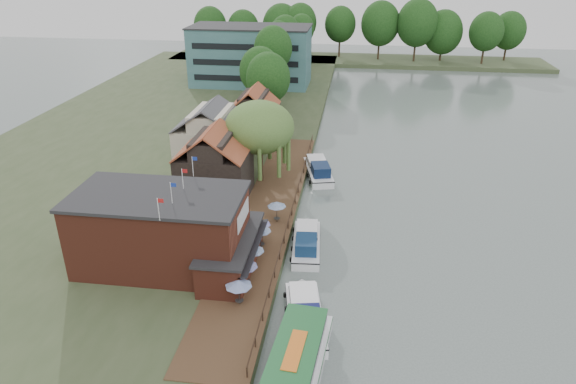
{
  "coord_description": "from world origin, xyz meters",
  "views": [
    {
      "loc": [
        1.11,
        -39.94,
        27.97
      ],
      "look_at": [
        -6.0,
        12.0,
        3.0
      ],
      "focal_mm": 32.0,
      "sensor_mm": 36.0,
      "label": 1
    }
  ],
  "objects_px": {
    "pub": "(182,231)",
    "cruiser_0": "(305,312)",
    "cottage_b": "(212,134)",
    "umbrella_3": "(261,237)",
    "cottage_c": "(254,116)",
    "umbrella_5": "(277,212)",
    "cottage_a": "(214,163)",
    "willow": "(260,142)",
    "cruiser_2": "(318,168)",
    "umbrella_2": "(253,257)",
    "hotel_block": "(251,55)",
    "umbrella_1": "(246,273)",
    "swan": "(293,376)",
    "umbrella_0": "(239,292)",
    "tour_boat": "(292,373)",
    "cruiser_1": "(307,240)",
    "umbrella_4": "(260,230)"
  },
  "relations": [
    {
      "from": "cottage_a",
      "to": "cruiser_2",
      "type": "bearing_deg",
      "value": 40.22
    },
    {
      "from": "cruiser_1",
      "to": "swan",
      "type": "relative_size",
      "value": 21.67
    },
    {
      "from": "pub",
      "to": "cruiser_1",
      "type": "height_order",
      "value": "pub"
    },
    {
      "from": "pub",
      "to": "cruiser_0",
      "type": "height_order",
      "value": "pub"
    },
    {
      "from": "umbrella_0",
      "to": "umbrella_4",
      "type": "distance_m",
      "value": 10.39
    },
    {
      "from": "umbrella_1",
      "to": "umbrella_4",
      "type": "distance_m",
      "value": 7.54
    },
    {
      "from": "cottage_a",
      "to": "umbrella_1",
      "type": "xyz_separation_m",
      "value": [
        7.35,
        -17.31,
        -2.96
      ]
    },
    {
      "from": "umbrella_2",
      "to": "umbrella_4",
      "type": "distance_m",
      "value": 4.97
    },
    {
      "from": "umbrella_2",
      "to": "swan",
      "type": "distance_m",
      "value": 13.14
    },
    {
      "from": "umbrella_3",
      "to": "cruiser_0",
      "type": "xyz_separation_m",
      "value": [
        5.42,
        -9.54,
        -1.1
      ]
    },
    {
      "from": "willow",
      "to": "swan",
      "type": "xyz_separation_m",
      "value": [
        8.21,
        -31.6,
        -5.99
      ]
    },
    {
      "from": "cruiser_1",
      "to": "cruiser_2",
      "type": "bearing_deg",
      "value": 86.82
    },
    {
      "from": "cottage_a",
      "to": "umbrella_3",
      "type": "distance_m",
      "value": 13.69
    },
    {
      "from": "cottage_a",
      "to": "umbrella_0",
      "type": "bearing_deg",
      "value": -69.85
    },
    {
      "from": "willow",
      "to": "umbrella_3",
      "type": "height_order",
      "value": "willow"
    },
    {
      "from": "cottage_a",
      "to": "umbrella_1",
      "type": "height_order",
      "value": "cottage_a"
    },
    {
      "from": "pub",
      "to": "cruiser_0",
      "type": "bearing_deg",
      "value": -24.98
    },
    {
      "from": "cruiser_2",
      "to": "umbrella_3",
      "type": "bearing_deg",
      "value": -114.68
    },
    {
      "from": "cruiser_1",
      "to": "umbrella_2",
      "type": "bearing_deg",
      "value": -132.36
    },
    {
      "from": "cruiser_2",
      "to": "cottage_b",
      "type": "bearing_deg",
      "value": 165.12
    },
    {
      "from": "willow",
      "to": "umbrella_3",
      "type": "distance_m",
      "value": 16.78
    },
    {
      "from": "umbrella_4",
      "to": "swan",
      "type": "distance_m",
      "value": 17.84
    },
    {
      "from": "cottage_a",
      "to": "umbrella_1",
      "type": "relative_size",
      "value": 3.62
    },
    {
      "from": "cottage_b",
      "to": "swan",
      "type": "height_order",
      "value": "cottage_b"
    },
    {
      "from": "cottage_a",
      "to": "willow",
      "type": "xyz_separation_m",
      "value": [
        4.5,
        5.0,
        0.96
      ]
    },
    {
      "from": "cottage_b",
      "to": "cruiser_1",
      "type": "bearing_deg",
      "value": -52.05
    },
    {
      "from": "cottage_c",
      "to": "umbrella_4",
      "type": "distance_m",
      "value": 29.57
    },
    {
      "from": "tour_boat",
      "to": "umbrella_4",
      "type": "bearing_deg",
      "value": 112.57
    },
    {
      "from": "umbrella_3",
      "to": "cruiser_0",
      "type": "height_order",
      "value": "umbrella_3"
    },
    {
      "from": "cottage_b",
      "to": "umbrella_0",
      "type": "distance_m",
      "value": 32.03
    },
    {
      "from": "willow",
      "to": "cruiser_2",
      "type": "xyz_separation_m",
      "value": [
        7.01,
        4.74,
        -5.0
      ]
    },
    {
      "from": "umbrella_2",
      "to": "umbrella_4",
      "type": "xyz_separation_m",
      "value": [
        -0.3,
        4.96,
        0.0
      ]
    },
    {
      "from": "umbrella_3",
      "to": "umbrella_5",
      "type": "distance_m",
      "value": 5.53
    },
    {
      "from": "hotel_block",
      "to": "tour_boat",
      "type": "bearing_deg",
      "value": -76.66
    },
    {
      "from": "cruiser_1",
      "to": "cottage_c",
      "type": "bearing_deg",
      "value": 106.87
    },
    {
      "from": "umbrella_4",
      "to": "umbrella_5",
      "type": "bearing_deg",
      "value": 75.55
    },
    {
      "from": "hotel_block",
      "to": "umbrella_1",
      "type": "relative_size",
      "value": 10.69
    },
    {
      "from": "umbrella_5",
      "to": "cruiser_2",
      "type": "height_order",
      "value": "umbrella_5"
    },
    {
      "from": "hotel_block",
      "to": "umbrella_3",
      "type": "relative_size",
      "value": 10.69
    },
    {
      "from": "willow",
      "to": "cruiser_0",
      "type": "height_order",
      "value": "willow"
    },
    {
      "from": "cottage_b",
      "to": "umbrella_3",
      "type": "bearing_deg",
      "value": -63.37
    },
    {
      "from": "cottage_c",
      "to": "umbrella_5",
      "type": "relative_size",
      "value": 3.58
    },
    {
      "from": "umbrella_0",
      "to": "tour_boat",
      "type": "xyz_separation_m",
      "value": [
        5.42,
        -7.42,
        -0.79
      ]
    },
    {
      "from": "willow",
      "to": "swan",
      "type": "relative_size",
      "value": 23.69
    },
    {
      "from": "cruiser_0",
      "to": "cruiser_1",
      "type": "bearing_deg",
      "value": 84.32
    },
    {
      "from": "cottage_b",
      "to": "umbrella_3",
      "type": "relative_size",
      "value": 4.04
    },
    {
      "from": "pub",
      "to": "willow",
      "type": "relative_size",
      "value": 1.92
    },
    {
      "from": "hotel_block",
      "to": "umbrella_5",
      "type": "height_order",
      "value": "hotel_block"
    },
    {
      "from": "cottage_a",
      "to": "umbrella_2",
      "type": "height_order",
      "value": "cottage_a"
    },
    {
      "from": "willow",
      "to": "tour_boat",
      "type": "xyz_separation_m",
      "value": [
        8.31,
        -32.57,
        -4.72
      ]
    }
  ]
}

